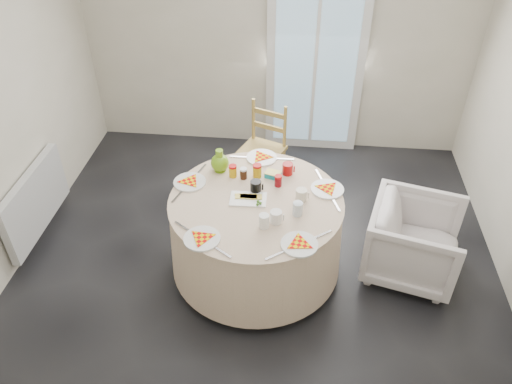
# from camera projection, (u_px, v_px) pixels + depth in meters

# --- Properties ---
(floor) EXTENTS (4.00, 4.00, 0.00)m
(floor) POSITION_uv_depth(u_px,v_px,m) (257.00, 266.00, 4.21)
(floor) COLOR black
(floor) RESTS_ON ground
(wall_back) EXTENTS (4.00, 0.02, 2.60)m
(wall_back) POSITION_uv_depth(u_px,v_px,m) (278.00, 30.00, 4.98)
(wall_back) COLOR #BCB5A3
(wall_back) RESTS_ON floor
(glass_door) EXTENTS (1.00, 0.08, 2.10)m
(glass_door) POSITION_uv_depth(u_px,v_px,m) (316.00, 57.00, 5.06)
(glass_door) COLOR silver
(glass_door) RESTS_ON floor
(radiator) EXTENTS (0.07, 1.00, 0.55)m
(radiator) POSITION_uv_depth(u_px,v_px,m) (36.00, 201.00, 4.29)
(radiator) COLOR silver
(radiator) RESTS_ON floor
(table) EXTENTS (1.36, 1.36, 0.69)m
(table) POSITION_uv_depth(u_px,v_px,m) (256.00, 234.00, 3.97)
(table) COLOR beige
(table) RESTS_ON floor
(wooden_chair) EXTENTS (0.50, 0.49, 0.88)m
(wooden_chair) POSITION_uv_depth(u_px,v_px,m) (261.00, 147.00, 4.80)
(wooden_chair) COLOR #A0803C
(wooden_chair) RESTS_ON floor
(armchair) EXTENTS (0.80, 0.83, 0.71)m
(armchair) POSITION_uv_depth(u_px,v_px,m) (416.00, 235.00, 3.94)
(armchair) COLOR silver
(armchair) RESTS_ON floor
(place_settings) EXTENTS (1.63, 1.63, 0.03)m
(place_settings) POSITION_uv_depth(u_px,v_px,m) (256.00, 195.00, 3.73)
(place_settings) COLOR silver
(place_settings) RESTS_ON table
(jar_cluster) EXTENTS (0.47, 0.37, 0.12)m
(jar_cluster) POSITION_uv_depth(u_px,v_px,m) (254.00, 171.00, 3.89)
(jar_cluster) COLOR #936F11
(jar_cluster) RESTS_ON table
(butter_tub) EXTENTS (0.14, 0.12, 0.05)m
(butter_tub) POSITION_uv_depth(u_px,v_px,m) (273.00, 170.00, 3.95)
(butter_tub) COLOR #1097A4
(butter_tub) RESTS_ON table
(green_pitcher) EXTENTS (0.19, 0.19, 0.19)m
(green_pitcher) POSITION_uv_depth(u_px,v_px,m) (219.00, 155.00, 3.97)
(green_pitcher) COLOR #669D15
(green_pitcher) RESTS_ON table
(cheese_platter) EXTENTS (0.28, 0.19, 0.04)m
(cheese_platter) POSITION_uv_depth(u_px,v_px,m) (248.00, 194.00, 3.73)
(cheese_platter) COLOR white
(cheese_platter) RESTS_ON table
(mugs_glasses) EXTENTS (0.70, 0.70, 0.12)m
(mugs_glasses) POSITION_uv_depth(u_px,v_px,m) (278.00, 193.00, 3.68)
(mugs_glasses) COLOR gray
(mugs_glasses) RESTS_ON table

